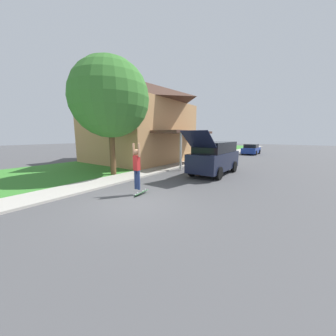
# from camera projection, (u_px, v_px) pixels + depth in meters

# --- Properties ---
(ground_plane) EXTENTS (120.00, 120.00, 0.00)m
(ground_plane) POSITION_uv_depth(u_px,v_px,m) (135.00, 202.00, 7.36)
(ground_plane) COLOR #49494C
(lawn) EXTENTS (10.00, 80.00, 0.08)m
(lawn) POSITION_uv_depth(u_px,v_px,m) (120.00, 164.00, 16.74)
(lawn) COLOR #387F2D
(lawn) RESTS_ON ground_plane
(sidewalk) EXTENTS (1.80, 80.00, 0.10)m
(sidewalk) POSITION_uv_depth(u_px,v_px,m) (158.00, 169.00, 14.22)
(sidewalk) COLOR #ADA89E
(sidewalk) RESTS_ON ground_plane
(house) EXTENTS (11.10, 9.66, 7.84)m
(house) POSITION_uv_depth(u_px,v_px,m) (139.00, 120.00, 18.72)
(house) COLOR tan
(house) RESTS_ON lawn
(lawn_tree_near) EXTENTS (4.81, 4.81, 7.18)m
(lawn_tree_near) POSITION_uv_depth(u_px,v_px,m) (110.00, 98.00, 11.47)
(lawn_tree_near) COLOR brown
(lawn_tree_near) RESTS_ON lawn
(suv_parked) EXTENTS (2.02, 5.51, 2.86)m
(suv_parked) POSITION_uv_depth(u_px,v_px,m) (215.00, 157.00, 12.58)
(suv_parked) COLOR black
(suv_parked) RESTS_ON ground_plane
(car_down_street) EXTENTS (1.95, 4.03, 1.42)m
(car_down_street) POSITION_uv_depth(u_px,v_px,m) (251.00, 149.00, 26.34)
(car_down_street) COLOR navy
(car_down_street) RESTS_ON ground_plane
(skateboarder) EXTENTS (0.41, 0.23, 2.01)m
(skateboarder) POSITION_uv_depth(u_px,v_px,m) (137.00, 166.00, 8.06)
(skateboarder) COLOR navy
(skateboarder) RESTS_ON ground_plane
(skateboard) EXTENTS (0.24, 0.83, 0.24)m
(skateboard) POSITION_uv_depth(u_px,v_px,m) (141.00, 193.00, 8.25)
(skateboard) COLOR #337F3D
(skateboard) RESTS_ON ground_plane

